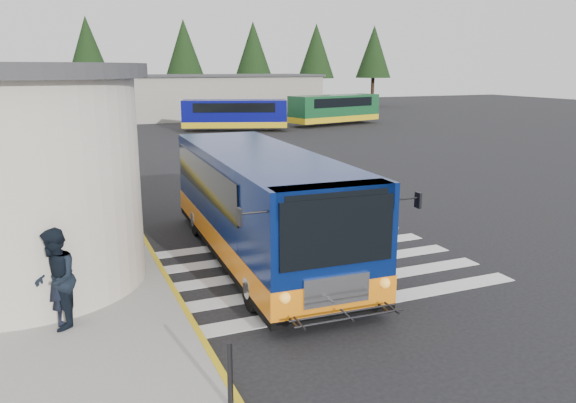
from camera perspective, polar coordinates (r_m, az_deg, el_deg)
name	(u,v)px	position (r m, az deg, el deg)	size (l,w,h in m)	color
ground	(316,255)	(15.00, 2.87, -5.46)	(140.00, 140.00, 0.00)	black
curb_strip	(138,230)	(17.56, -15.00, -2.81)	(0.12, 34.00, 0.16)	gold
crosswalk	(312,267)	(14.11, 2.45, -6.67)	(8.00, 5.35, 0.01)	silver
depot_building	(184,97)	(56.17, -10.51, 10.43)	(26.40, 8.40, 4.20)	gray
tree_line	(168,49)	(64.02, -12.06, 14.88)	(58.40, 4.40, 10.00)	black
transit_bus	(261,209)	(14.39, -2.76, -0.74)	(3.60, 10.00, 2.79)	#061750
pedestrian_a	(61,278)	(11.37, -22.09, -7.17)	(0.65, 0.43, 1.79)	black
pedestrian_b	(56,279)	(11.18, -22.54, -7.29)	(0.92, 0.72, 1.89)	black
bollard	(230,376)	(8.27, -5.91, -17.19)	(0.08, 0.08, 1.00)	black
far_bus_a	(235,114)	(44.55, -5.43, 8.88)	(8.36, 4.82, 2.08)	#080A61
far_bus_b	(334,108)	(49.31, 4.75, 9.43)	(8.87, 4.48, 2.20)	#124523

